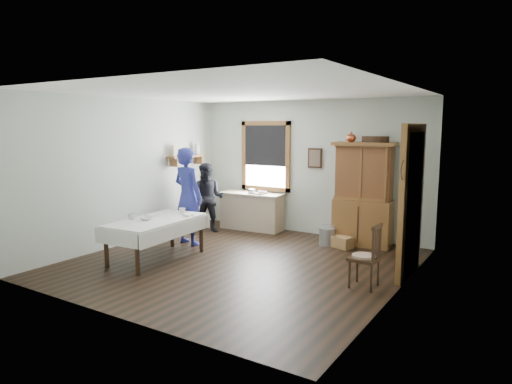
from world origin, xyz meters
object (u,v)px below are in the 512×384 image
at_px(china_hutch, 363,194).
at_px(wicker_basket, 342,242).
at_px(spindle_chair, 364,256).
at_px(pail, 327,237).
at_px(figure_dark, 208,200).
at_px(work_counter, 252,211).
at_px(dining_table, 156,239).
at_px(woman_blue, 188,200).

bearing_deg(china_hutch, wicker_basket, -124.73).
relative_size(spindle_chair, pail, 2.76).
relative_size(china_hutch, figure_dark, 1.43).
bearing_deg(china_hutch, figure_dark, -171.91).
xyz_separation_m(work_counter, dining_table, (-0.11, -2.73, -0.05)).
relative_size(wicker_basket, figure_dark, 0.27).
height_order(work_counter, china_hutch, china_hutch).
bearing_deg(pail, work_counter, 168.95).
bearing_deg(spindle_chair, work_counter, 149.68).
bearing_deg(woman_blue, wicker_basket, -144.27).
distance_m(work_counter, spindle_chair, 3.88).
distance_m(work_counter, pail, 1.95).
bearing_deg(work_counter, pail, -15.16).
height_order(woman_blue, figure_dark, woman_blue).
bearing_deg(china_hutch, work_counter, 174.93).
bearing_deg(spindle_chair, pail, 129.89).
bearing_deg(woman_blue, spindle_chair, -179.11).
distance_m(china_hutch, dining_table, 3.77).
distance_m(china_hutch, woman_blue, 3.22).
bearing_deg(dining_table, woman_blue, 101.55).
relative_size(pail, figure_dark, 0.24).
xyz_separation_m(dining_table, woman_blue, (-0.22, 1.05, 0.50)).
relative_size(dining_table, figure_dark, 1.28).
relative_size(pail, wicker_basket, 0.91).
xyz_separation_m(china_hutch, dining_table, (-2.54, -2.73, -0.61)).
xyz_separation_m(dining_table, pail, (2.01, 2.36, -0.18)).
xyz_separation_m(work_counter, figure_dark, (-0.62, -0.71, 0.27)).
xyz_separation_m(china_hutch, spindle_chair, (0.79, -2.17, -0.50)).
xyz_separation_m(spindle_chair, wicker_basket, (-1.01, 1.78, -0.34)).
height_order(wicker_basket, woman_blue, woman_blue).
relative_size(woman_blue, figure_dark, 1.26).
bearing_deg(china_hutch, woman_blue, -153.67).
height_order(work_counter, figure_dark, figure_dark).
xyz_separation_m(dining_table, wicker_basket, (2.31, 2.33, -0.24)).
xyz_separation_m(work_counter, wicker_basket, (2.20, -0.40, -0.29)).
bearing_deg(figure_dark, dining_table, -96.72).
xyz_separation_m(spindle_chair, figure_dark, (-3.83, 1.46, 0.22)).
bearing_deg(dining_table, wicker_basket, 45.25).
bearing_deg(dining_table, china_hutch, 47.06).
bearing_deg(china_hutch, pail, -150.28).
bearing_deg(work_counter, figure_dark, -135.09).
height_order(wicker_basket, figure_dark, figure_dark).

